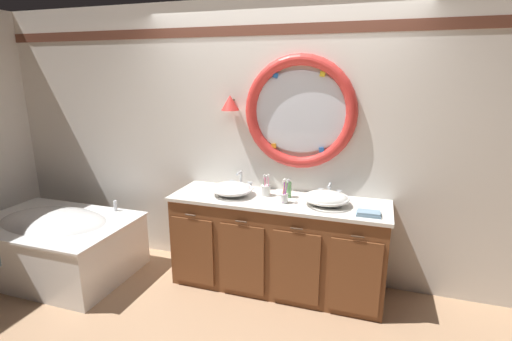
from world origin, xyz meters
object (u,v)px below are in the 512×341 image
Objects in this scene: folded_hand_towel at (369,214)px; sink_basin_right at (326,198)px; bathtub at (56,241)px; soap_dispenser at (288,189)px; sink_basin_left at (232,189)px; toothbrush_holder_left at (266,189)px; toothbrush_holder_right at (284,197)px.

sink_basin_right is at bearing 159.39° from folded_hand_towel.
bathtub is 8.60× the size of soap_dispenser.
bathtub is 2.99m from folded_hand_towel.
folded_hand_towel is at bearing -18.32° from soap_dispenser.
soap_dispenser reaches higher than sink_basin_left.
sink_basin_left is 0.52m from soap_dispenser.
folded_hand_towel is (0.36, -0.13, -0.05)m from sink_basin_right.
sink_basin_left is at bearing 13.80° from bathtub.
soap_dispenser is (2.22, 0.52, 0.60)m from bathtub.
toothbrush_holder_left reaches higher than bathtub.
toothbrush_holder_left is at bearing 171.13° from sink_basin_right.
toothbrush_holder_right is at bearing 173.88° from folded_hand_towel.
sink_basin_right is (0.86, 0.00, 0.00)m from sink_basin_left.
sink_basin_right is 0.36m from toothbrush_holder_right.
toothbrush_holder_right reaches higher than soap_dispenser.
toothbrush_holder_left is 1.18× the size of soap_dispenser.
toothbrush_holder_left is at bearing 166.42° from folded_hand_towel.
sink_basin_right reaches higher than folded_hand_towel.
sink_basin_right is 0.38m from folded_hand_towel.
bathtub is at bearing -174.39° from folded_hand_towel.
sink_basin_right is at bearing 9.30° from bathtub.
sink_basin_right is 1.91× the size of toothbrush_holder_left.
toothbrush_holder_left reaches higher than sink_basin_right.
toothbrush_holder_right is (0.51, -0.06, -0.00)m from sink_basin_left.
toothbrush_holder_left is 0.94m from folded_hand_towel.
toothbrush_holder_left is 1.07× the size of folded_hand_towel.
sink_basin_left is 0.99× the size of sink_basin_right.
sink_basin_right is at bearing -15.96° from soap_dispenser.
sink_basin_right is 0.37m from soap_dispenser.
soap_dispenser is at bearing 3.69° from toothbrush_holder_left.
toothbrush_holder_left is (-0.56, 0.09, -0.01)m from sink_basin_right.
sink_basin_right is at bearing -8.87° from toothbrush_holder_left.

